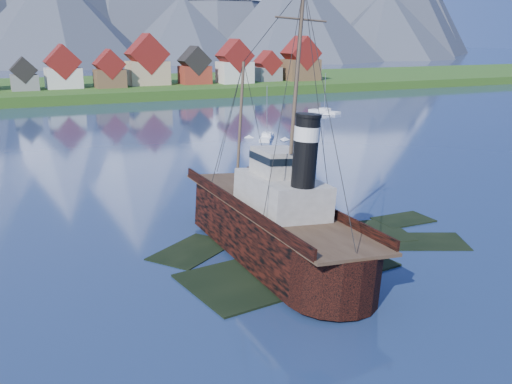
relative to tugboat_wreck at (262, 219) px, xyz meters
name	(u,v)px	position (x,y,z in m)	size (l,w,h in m)	color
ground	(307,258)	(2.92, -3.53, -3.11)	(1400.00, 1400.00, 0.00)	navy
shoal	(312,250)	(4.70, -1.38, -3.45)	(31.71, 21.24, 1.14)	black
shore_bank	(65,93)	(2.92, 166.47, -3.11)	(600.00, 80.00, 3.20)	#224F16
seawall	(82,104)	(2.92, 128.47, -3.11)	(600.00, 2.50, 2.00)	#3F3D38
tugboat_wreck	(262,219)	(0.00, 0.00, 0.00)	(7.25, 31.25, 24.77)	black
sailboat_d	(267,138)	(26.51, 53.14, -2.86)	(5.94, 7.66, 10.73)	white
sailboat_e	(324,112)	(57.17, 81.61, -2.87)	(4.97, 9.48, 10.69)	white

